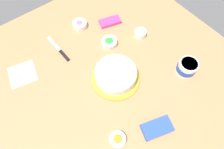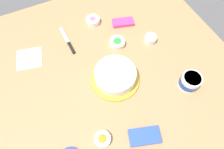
% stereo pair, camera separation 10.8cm
% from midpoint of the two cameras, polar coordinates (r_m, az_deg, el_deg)
% --- Properties ---
extents(ground_plane, '(1.54, 1.54, 0.00)m').
position_cam_midpoint_polar(ground_plane, '(1.11, 2.25, -0.82)').
color(ground_plane, tan).
extents(frosted_cake, '(0.28, 0.28, 0.10)m').
position_cam_midpoint_polar(frosted_cake, '(1.06, 3.90, -0.55)').
color(frosted_cake, gold).
rests_on(frosted_cake, ground_plane).
extents(frosting_tub, '(0.11, 0.11, 0.09)m').
position_cam_midpoint_polar(frosting_tub, '(1.15, 24.85, -2.11)').
color(frosting_tub, white).
rests_on(frosting_tub, ground_plane).
extents(spreading_knife, '(0.03, 0.24, 0.01)m').
position_cam_midpoint_polar(spreading_knife, '(1.26, -10.55, 9.20)').
color(spreading_knife, silver).
rests_on(spreading_knife, ground_plane).
extents(sprinkle_bowl_green, '(0.10, 0.10, 0.04)m').
position_cam_midpoint_polar(sprinkle_bowl_green, '(1.22, 4.15, 9.38)').
color(sprinkle_bowl_green, white).
rests_on(sprinkle_bowl_green, ground_plane).
extents(sprinkle_bowl_rainbow, '(0.08, 0.08, 0.04)m').
position_cam_midpoint_polar(sprinkle_bowl_rainbow, '(1.27, 13.87, 10.18)').
color(sprinkle_bowl_rainbow, white).
rests_on(sprinkle_bowl_rainbow, ground_plane).
extents(sprinkle_bowl_orange, '(0.08, 0.08, 0.03)m').
position_cam_midpoint_polar(sprinkle_bowl_orange, '(0.98, 0.48, -19.08)').
color(sprinkle_bowl_orange, white).
rests_on(sprinkle_bowl_orange, ground_plane).
extents(sprinkle_bowl_pink, '(0.09, 0.09, 0.04)m').
position_cam_midpoint_polar(sprinkle_bowl_pink, '(1.34, -3.41, 15.71)').
color(sprinkle_bowl_pink, white).
rests_on(sprinkle_bowl_pink, ground_plane).
extents(candy_box_lower, '(0.16, 0.11, 0.02)m').
position_cam_midpoint_polar(candy_box_lower, '(1.35, 5.69, 15.11)').
color(candy_box_lower, '#E53D8E').
rests_on(candy_box_lower, ground_plane).
extents(candy_box_upper, '(0.17, 0.13, 0.02)m').
position_cam_midpoint_polar(candy_box_upper, '(1.01, 12.91, -17.89)').
color(candy_box_upper, '#2D51B2').
rests_on(candy_box_upper, ground_plane).
extents(paper_napkin, '(0.18, 0.18, 0.01)m').
position_cam_midpoint_polar(paper_napkin, '(1.25, -21.38, 4.34)').
color(paper_napkin, white).
rests_on(paper_napkin, ground_plane).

